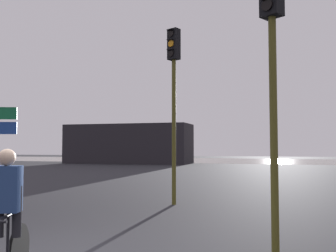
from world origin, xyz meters
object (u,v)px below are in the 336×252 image
traffic_light_center (174,83)px  cyclist (5,218)px  distant_building (128,144)px  traffic_light_near_right (272,49)px

traffic_light_center → cyclist: bearing=112.5°
traffic_light_center → cyclist: size_ratio=3.09×
distant_building → cyclist: (11.09, -30.48, -1.08)m
traffic_light_near_right → traffic_light_center: traffic_light_center is taller
distant_building → cyclist: 32.45m
traffic_light_center → cyclist: (-0.18, -6.66, -2.66)m
distant_building → traffic_light_near_right: traffic_light_near_right is taller
distant_building → traffic_light_near_right: (14.08, -28.08, 1.29)m
distant_building → traffic_light_near_right: 31.44m
distant_building → cyclist: size_ratio=7.49×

